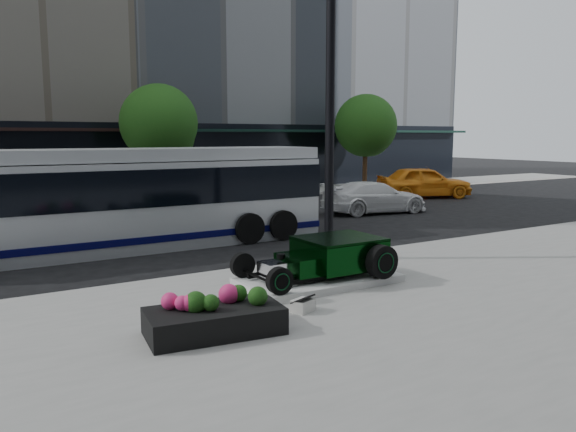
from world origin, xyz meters
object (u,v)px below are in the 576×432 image
hot_rod (331,255)px  flower_planter (214,318)px  lamppost (330,121)px  white_sedan (375,197)px  transit_bus (126,198)px  yellow_taxi (424,182)px

hot_rod → flower_planter: (-3.57, -1.72, -0.32)m
hot_rod → lamppost: (1.28, 1.87, 2.97)m
hot_rod → white_sedan: 12.23m
lamppost → flower_planter: bearing=-143.5°
transit_bus → yellow_taxi: 18.23m
hot_rod → lamppost: lamppost is taller
transit_bus → yellow_taxi: (17.43, 5.32, -0.64)m
flower_planter → transit_bus: transit_bus is taller
transit_bus → yellow_taxi: size_ratio=2.43×
yellow_taxi → lamppost: bearing=149.4°
lamppost → white_sedan: bearing=42.9°
flower_planter → hot_rod: bearing=25.8°
hot_rod → white_sedan: size_ratio=0.69×
transit_bus → yellow_taxi: bearing=17.0°
hot_rod → yellow_taxi: size_ratio=0.65×
flower_planter → lamppost: bearing=36.5°
flower_planter → yellow_taxi: bearing=36.6°
hot_rod → flower_planter: 3.98m
white_sedan → hot_rod: bearing=143.3°
lamppost → white_sedan: 10.44m
flower_planter → transit_bus: bearing=83.5°
transit_bus → hot_rod: bearing=-68.3°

